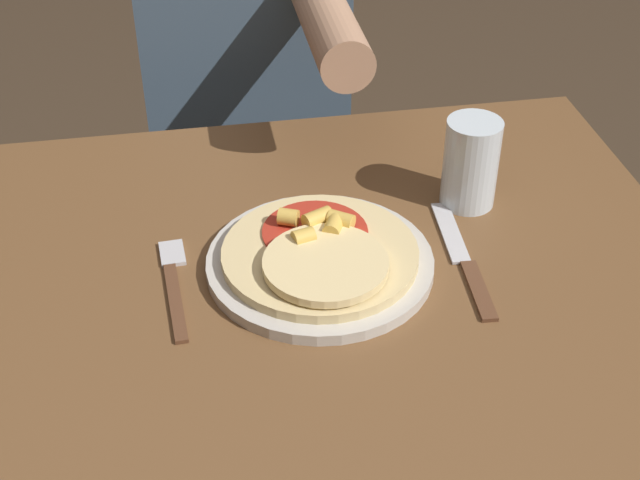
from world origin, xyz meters
TOP-DOWN VIEW (x-y plane):
  - dining_table at (0.00, 0.00)m, footprint 0.93×0.81m
  - plate at (0.03, 0.06)m, footprint 0.26×0.26m
  - pizza at (0.03, 0.06)m, footprint 0.22×0.22m
  - fork at (-0.14, 0.06)m, footprint 0.03×0.18m
  - knife at (0.19, 0.04)m, footprint 0.03×0.22m
  - drinking_glass at (0.23, 0.16)m, footprint 0.07×0.07m
  - person_diner at (-0.00, 0.65)m, footprint 0.33×0.52m

SIDE VIEW (x-z plane):
  - dining_table at x=0.00m, z-range 0.24..0.97m
  - person_diner at x=0.00m, z-range 0.10..1.32m
  - fork at x=-0.14m, z-range 0.73..0.74m
  - knife at x=0.19m, z-range 0.73..0.74m
  - plate at x=0.03m, z-range 0.73..0.74m
  - pizza at x=0.03m, z-range 0.74..0.77m
  - drinking_glass at x=0.23m, z-range 0.73..0.84m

